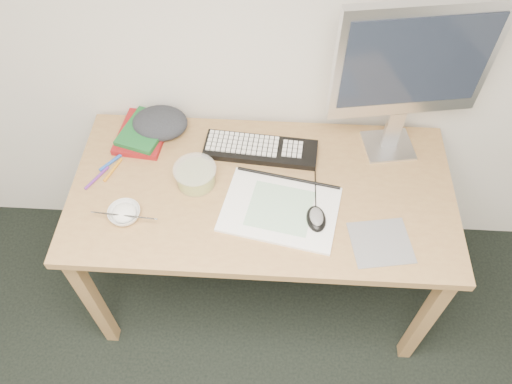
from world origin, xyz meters
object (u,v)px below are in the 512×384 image
monitor (413,66)px  keyboard (261,150)px  sketchpad (280,209)px  rice_bowl (125,214)px  desk (262,202)px

monitor → keyboard: bearing=177.1°
sketchpad → rice_bowl: bearing=-162.8°
sketchpad → keyboard: size_ratio=0.92×
desk → keyboard: 0.21m
keyboard → rice_bowl: rice_bowl is taller
desk → monitor: (0.48, 0.24, 0.47)m
desk → rice_bowl: 0.50m
monitor → sketchpad: bearing=-151.0°
rice_bowl → monitor: bearing=22.2°
desk → monitor: monitor is taller
desk → sketchpad: (0.07, -0.09, 0.09)m
monitor → rice_bowl: bearing=-167.4°
keyboard → desk: bearing=-80.5°
desk → sketchpad: bearing=-52.4°
sketchpad → monitor: 0.65m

